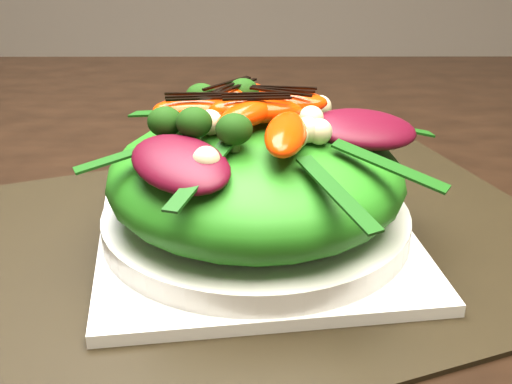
{
  "coord_description": "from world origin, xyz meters",
  "views": [
    {
      "loc": [
        -0.05,
        -0.6,
        1.01
      ],
      "look_at": [
        -0.05,
        -0.14,
        0.79
      ],
      "focal_mm": 48.0,
      "sensor_mm": 36.0,
      "label": 1
    }
  ],
  "objects_px": {
    "dining_table": "(311,191)",
    "orange_segment": "(237,107)",
    "salad_bowl": "(256,220)",
    "plate_base": "(256,235)",
    "lettuce_mound": "(256,177)",
    "placemat": "(256,243)"
  },
  "relations": [
    {
      "from": "orange_segment",
      "to": "placemat",
      "type": "bearing_deg",
      "value": -56.44
    },
    {
      "from": "placemat",
      "to": "plate_base",
      "type": "bearing_deg",
      "value": 0.0
    },
    {
      "from": "plate_base",
      "to": "dining_table",
      "type": "bearing_deg",
      "value": 68.99
    },
    {
      "from": "dining_table",
      "to": "lettuce_mound",
      "type": "xyz_separation_m",
      "value": [
        -0.05,
        -0.14,
        0.08
      ]
    },
    {
      "from": "dining_table",
      "to": "plate_base",
      "type": "xyz_separation_m",
      "value": [
        -0.05,
        -0.14,
        0.03
      ]
    },
    {
      "from": "lettuce_mound",
      "to": "orange_segment",
      "type": "distance_m",
      "value": 0.05
    },
    {
      "from": "plate_base",
      "to": "placemat",
      "type": "bearing_deg",
      "value": 180.0
    },
    {
      "from": "lettuce_mound",
      "to": "orange_segment",
      "type": "relative_size",
      "value": 3.27
    },
    {
      "from": "placemat",
      "to": "orange_segment",
      "type": "height_order",
      "value": "orange_segment"
    },
    {
      "from": "placemat",
      "to": "lettuce_mound",
      "type": "relative_size",
      "value": 2.16
    },
    {
      "from": "plate_base",
      "to": "salad_bowl",
      "type": "xyz_separation_m",
      "value": [
        0.0,
        0.0,
        0.01
      ]
    },
    {
      "from": "salad_bowl",
      "to": "lettuce_mound",
      "type": "height_order",
      "value": "lettuce_mound"
    },
    {
      "from": "plate_base",
      "to": "salad_bowl",
      "type": "bearing_deg",
      "value": 0.0
    },
    {
      "from": "placemat",
      "to": "orange_segment",
      "type": "xyz_separation_m",
      "value": [
        -0.01,
        0.02,
        0.1
      ]
    },
    {
      "from": "salad_bowl",
      "to": "lettuce_mound",
      "type": "relative_size",
      "value": 1.05
    },
    {
      "from": "orange_segment",
      "to": "plate_base",
      "type": "bearing_deg",
      "value": -56.44
    },
    {
      "from": "dining_table",
      "to": "lettuce_mound",
      "type": "distance_m",
      "value": 0.17
    },
    {
      "from": "orange_segment",
      "to": "salad_bowl",
      "type": "bearing_deg",
      "value": -56.44
    },
    {
      "from": "plate_base",
      "to": "lettuce_mound",
      "type": "xyz_separation_m",
      "value": [
        0.0,
        -0.0,
        0.05
      ]
    },
    {
      "from": "placemat",
      "to": "plate_base",
      "type": "relative_size",
      "value": 2.01
    },
    {
      "from": "dining_table",
      "to": "orange_segment",
      "type": "xyz_separation_m",
      "value": [
        -0.07,
        -0.12,
        0.12
      ]
    },
    {
      "from": "placemat",
      "to": "lettuce_mound",
      "type": "distance_m",
      "value": 0.05
    }
  ]
}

